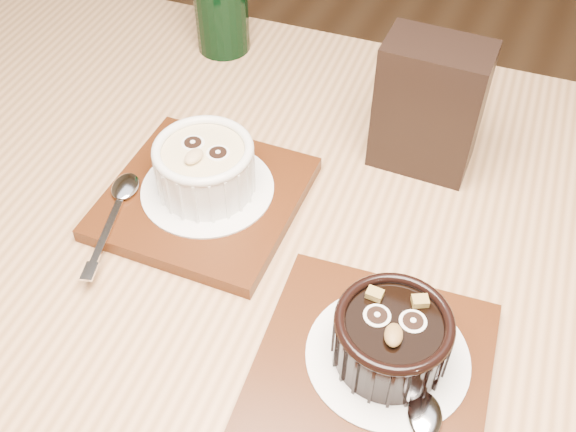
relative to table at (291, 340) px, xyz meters
name	(u,v)px	position (x,y,z in m)	size (l,w,h in m)	color
ground	(266,422)	(-0.14, 0.19, -0.66)	(5.00, 5.00, 0.00)	brown
table	(291,340)	(0.00, 0.00, 0.00)	(1.26, 0.89, 0.75)	#9E6F45
tray_left	(204,198)	(-0.12, 0.06, 0.10)	(0.18, 0.18, 0.01)	#4A210C
doily_left	(208,188)	(-0.12, 0.06, 0.11)	(0.13, 0.13, 0.00)	white
ramekin_white	(205,166)	(-0.12, 0.06, 0.14)	(0.10, 0.10, 0.06)	white
spoon_left	(114,212)	(-0.18, 0.00, 0.11)	(0.03, 0.13, 0.01)	silver
tray_right	(372,370)	(0.09, -0.06, 0.10)	(0.18, 0.18, 0.01)	#4A210C
doily_right	(388,356)	(0.10, -0.04, 0.11)	(0.13, 0.13, 0.00)	white
ramekin_dark	(392,336)	(0.10, -0.04, 0.14)	(0.09, 0.09, 0.05)	black
condiment_stand	(429,107)	(0.06, 0.21, 0.16)	(0.10, 0.06, 0.14)	black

